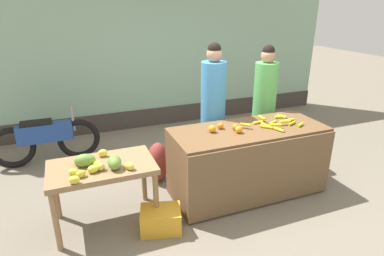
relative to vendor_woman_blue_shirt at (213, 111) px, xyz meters
name	(u,v)px	position (x,y,z in m)	size (l,w,h in m)	color
ground_plane	(224,195)	(-0.12, -0.65, -0.95)	(24.00, 24.00, 0.00)	#756B5B
market_wall_back	(157,41)	(-0.12, 2.32, 0.72)	(7.38, 0.23, 3.40)	#8CB299
fruit_stall_counter	(247,161)	(0.20, -0.66, -0.50)	(1.96, 0.83, 0.90)	brown
side_table_wooden	(102,173)	(-1.62, -0.65, -0.31)	(1.13, 0.67, 0.74)	olive
banana_bunch_pile	(276,123)	(0.58, -0.65, -0.03)	(0.81, 0.53, 0.07)	gold
orange_pile	(226,128)	(-0.12, -0.63, -0.01)	(0.38, 0.29, 0.09)	orange
mango_papaya_pile	(97,164)	(-1.66, -0.72, -0.16)	(0.68, 0.59, 0.14)	#E5D54B
vendor_woman_blue_shirt	(213,111)	(0.00, 0.00, 0.00)	(0.34, 0.34, 1.88)	#33333D
vendor_woman_green_shirt	(264,105)	(0.88, 0.07, -0.04)	(0.34, 0.34, 1.81)	#33333D
parked_motorcycle	(46,139)	(-2.26, 1.21, -0.55)	(1.60, 0.18, 0.88)	black
produce_crate	(161,220)	(-1.08, -1.01, -0.82)	(0.44, 0.32, 0.26)	gold
produce_sack	(158,162)	(-0.80, 0.05, -0.67)	(0.36, 0.30, 0.57)	maroon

